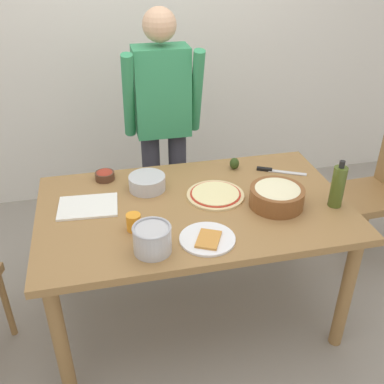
% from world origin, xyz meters
% --- Properties ---
extents(ground, '(8.00, 8.00, 0.00)m').
position_xyz_m(ground, '(0.00, 0.00, 0.00)').
color(ground, gray).
extents(wall_back, '(5.60, 0.10, 2.60)m').
position_xyz_m(wall_back, '(0.00, 1.60, 1.30)').
color(wall_back, silver).
rests_on(wall_back, ground).
extents(dining_table, '(1.60, 0.96, 0.76)m').
position_xyz_m(dining_table, '(0.00, 0.00, 0.67)').
color(dining_table, olive).
rests_on(dining_table, ground).
extents(person_cook, '(0.49, 0.25, 1.62)m').
position_xyz_m(person_cook, '(-0.03, 0.76, 0.94)').
color(person_cook, '#2D2D38').
rests_on(person_cook, ground).
extents(chair_wooden_right, '(0.42, 0.42, 0.95)m').
position_xyz_m(chair_wooden_right, '(1.32, 0.29, 0.54)').
color(chair_wooden_right, olive).
rests_on(chair_wooden_right, ground).
extents(pizza_raw_on_board, '(0.31, 0.31, 0.02)m').
position_xyz_m(pizza_raw_on_board, '(0.13, 0.06, 0.77)').
color(pizza_raw_on_board, beige).
rests_on(pizza_raw_on_board, dining_table).
extents(plate_with_slice, '(0.26, 0.26, 0.02)m').
position_xyz_m(plate_with_slice, '(-0.01, -0.31, 0.77)').
color(plate_with_slice, white).
rests_on(plate_with_slice, dining_table).
extents(popcorn_bowl, '(0.28, 0.28, 0.11)m').
position_xyz_m(popcorn_bowl, '(0.41, -0.09, 0.82)').
color(popcorn_bowl, brown).
rests_on(popcorn_bowl, dining_table).
extents(mixing_bowl_steel, '(0.20, 0.20, 0.08)m').
position_xyz_m(mixing_bowl_steel, '(-0.21, 0.22, 0.80)').
color(mixing_bowl_steel, '#B7B7BC').
rests_on(mixing_bowl_steel, dining_table).
extents(small_sauce_bowl, '(0.11, 0.11, 0.06)m').
position_xyz_m(small_sauce_bowl, '(-0.44, 0.38, 0.79)').
color(small_sauce_bowl, '#4C2D1E').
rests_on(small_sauce_bowl, dining_table).
extents(olive_oil_bottle, '(0.07, 0.07, 0.26)m').
position_xyz_m(olive_oil_bottle, '(0.71, -0.16, 0.87)').
color(olive_oil_bottle, '#47561E').
rests_on(olive_oil_bottle, dining_table).
extents(steel_pot, '(0.17, 0.17, 0.13)m').
position_xyz_m(steel_pot, '(-0.26, -0.33, 0.83)').
color(steel_pot, '#B7B7BC').
rests_on(steel_pot, dining_table).
extents(cup_orange, '(0.07, 0.07, 0.08)m').
position_xyz_m(cup_orange, '(-0.33, -0.15, 0.80)').
color(cup_orange, orange).
rests_on(cup_orange, dining_table).
extents(cutting_board_white, '(0.31, 0.24, 0.01)m').
position_xyz_m(cutting_board_white, '(-0.54, 0.10, 0.77)').
color(cutting_board_white, white).
rests_on(cutting_board_white, dining_table).
extents(chef_knife, '(0.27, 0.15, 0.02)m').
position_xyz_m(chef_knife, '(0.55, 0.25, 0.77)').
color(chef_knife, silver).
rests_on(chef_knife, dining_table).
extents(avocado, '(0.06, 0.06, 0.07)m').
position_xyz_m(avocado, '(0.32, 0.34, 0.80)').
color(avocado, '#2D4219').
rests_on(avocado, dining_table).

